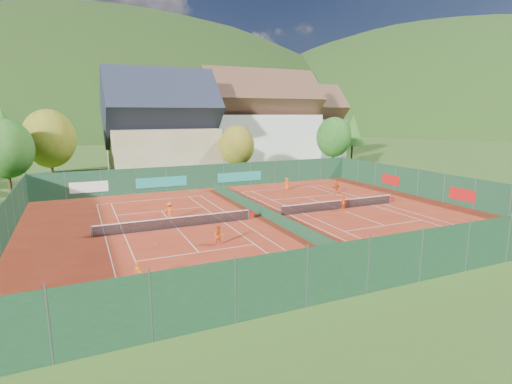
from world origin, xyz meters
The scene contains 33 objects.
ground centered at (0.00, 0.00, -0.02)m, with size 600.00×600.00×0.00m, color #2E5219.
clay_pad centered at (0.00, 0.00, 0.01)m, with size 40.00×32.00×0.01m, color #9D2C17.
court_markings_left centered at (-8.00, 0.00, 0.01)m, with size 11.03×23.83×0.00m.
court_markings_right centered at (8.00, 0.00, 0.01)m, with size 11.03×23.83×0.00m.
tennis_net_left centered at (-7.85, 0.00, 0.51)m, with size 13.30×0.10×1.02m.
tennis_net_right centered at (8.15, 0.00, 0.51)m, with size 13.30×0.10×1.02m.
court_divider centered at (0.00, 0.00, 0.50)m, with size 0.03×28.80×1.00m.
fence_north centered at (-0.46, 15.99, 1.47)m, with size 40.00×0.10×3.00m.
fence_south centered at (0.00, -16.00, 1.50)m, with size 40.00×0.04×3.00m.
fence_west centered at (-20.00, 0.00, 1.50)m, with size 0.04×32.00×3.00m.
fence_east centered at (20.00, 0.05, 1.48)m, with size 0.09×32.00×3.00m.
chalet centered at (-3.00, 30.00, 6.62)m, with size 16.20×12.00×16.00m.
hotel_block_a centered at (16.00, 36.00, 7.38)m, with size 21.60×11.00×17.25m.
hotel_block_b centered at (30.00, 44.00, 6.62)m, with size 17.28×10.00×15.50m.
tree_west_front centered at (-22.00, 20.00, 5.39)m, with size 5.72×5.72×8.69m.
tree_west_mid centered at (-18.00, 26.00, 6.07)m, with size 6.44×6.44×9.78m.
tree_west_back centered at (-24.00, 34.00, 6.74)m, with size 5.60×5.60×10.00m.
tree_center centered at (6.00, 22.00, 4.72)m, with size 5.01×5.01×7.60m.
tree_east_front centered at (24.00, 24.00, 5.39)m, with size 5.72×5.72×8.69m.
tree_east_mid centered at (34.00, 32.00, 6.06)m, with size 5.04×5.04×9.00m.
tree_east_back centered at (26.00, 40.00, 6.74)m, with size 7.15×7.15×10.86m.
mountain_backdrop centered at (28.54, 233.48, -39.64)m, with size 820.00×530.00×242.00m.
ball_hopper centered at (11.66, -10.93, 0.56)m, with size 0.34×0.34×0.80m.
loose_ball_0 centered at (-10.35, -3.45, 0.03)m, with size 0.07×0.07×0.07m, color #CCD833.
loose_ball_1 centered at (4.25, -10.50, 0.03)m, with size 0.07×0.07×0.07m, color #CCD833.
loose_ball_2 centered at (3.12, 4.06, 0.03)m, with size 0.07×0.07×0.07m, color #CCD833.
loose_ball_3 centered at (-6.28, 10.96, 0.03)m, with size 0.07×0.07×0.07m, color #CCD833.
player_left_near centered at (-12.44, -10.07, 0.66)m, with size 0.48×0.31×1.31m, color #D45C12.
player_left_mid centered at (-6.32, -5.68, 0.73)m, with size 0.71×0.56×1.47m, color #D35712.
player_left_far centered at (-7.89, 3.01, 0.78)m, with size 1.00×0.58×1.55m, color #EC4E15.
player_right_near centered at (7.93, -0.75, 0.78)m, with size 0.91×0.38×1.56m, color #FC5716.
player_right_far_a centered at (8.18, 10.97, 0.76)m, with size 0.74×0.48×1.52m, color #D75013.
player_right_far_b centered at (12.22, 6.46, 0.77)m, with size 1.43×0.46×1.54m, color #F55D15.
Camera 1 is at (-14.96, -31.21, 9.12)m, focal length 28.00 mm.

